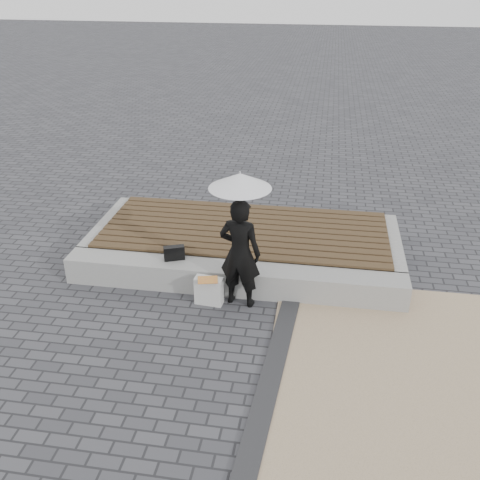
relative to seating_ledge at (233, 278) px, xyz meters
name	(u,v)px	position (x,y,z in m)	size (l,w,h in m)	color
ground	(210,359)	(0.00, -1.60, -0.20)	(80.00, 80.00, 0.00)	#45454A
edging_band	(266,394)	(0.75, -2.10, -0.18)	(0.25, 5.20, 0.04)	#2B2C2E
seating_ledge	(233,278)	(0.00, 0.00, 0.00)	(5.00, 0.45, 0.40)	#9A9995
timber_platform	(245,241)	(0.00, 1.20, 0.00)	(5.00, 2.00, 0.40)	#ABAAA6
timber_decking	(245,229)	(0.00, 1.20, 0.22)	(4.60, 2.00, 0.04)	#4F3622
woman	(240,253)	(0.16, -0.31, 0.60)	(0.58, 0.38, 1.60)	black
parasol	(240,181)	(0.16, -0.31, 1.65)	(0.82, 0.82, 1.04)	#BCBDC1
handbag	(174,253)	(-0.88, 0.06, 0.31)	(0.30, 0.11, 0.22)	black
canvas_tote	(209,291)	(-0.27, -0.40, 0.01)	(0.39, 0.16, 0.41)	white
magazine	(208,280)	(-0.27, -0.45, 0.22)	(0.27, 0.20, 0.01)	#D65235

